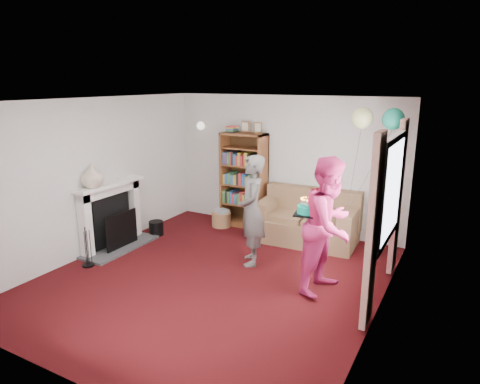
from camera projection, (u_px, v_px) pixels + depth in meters
The scene contains 16 objects.
ground at pixel (214, 278), 6.15m from camera, with size 5.00×5.00×0.00m, color black.
wall_back at pixel (284, 164), 7.96m from camera, with size 4.50×0.02×2.50m, color silver.
wall_left at pixel (94, 177), 6.88m from camera, with size 0.02×5.00×2.50m, color silver.
wall_right at pixel (383, 219), 4.78m from camera, with size 0.02×5.00×2.50m, color silver.
ceiling at pixel (211, 100), 5.52m from camera, with size 4.50×5.00×0.01m, color white.
fireplace at pixel (114, 219), 7.15m from camera, with size 0.55×1.80×1.12m.
window_bay at pixel (388, 208), 5.33m from camera, with size 0.14×2.02×2.20m.
wall_sconce at pixel (201, 126), 8.49m from camera, with size 0.16×0.23×0.16m.
bookcase at pixel (244, 180), 8.22m from camera, with size 0.86×0.42×2.02m.
sofa at pixel (308, 222), 7.51m from camera, with size 1.71×0.91×0.91m.
wicker_basket at pixel (221, 219), 8.30m from camera, with size 0.37×0.37×0.34m.
person_striped at pixel (252, 211), 6.45m from camera, with size 0.62×0.41×1.69m, color black.
person_magenta at pixel (329, 225), 5.59m from camera, with size 0.89×0.69×1.83m, color #D32A6D.
birthday_cake at pixel (307, 210), 5.62m from camera, with size 0.32×0.32×0.22m.
balloons at pixel (377, 118), 6.17m from camera, with size 0.78×0.31×1.71m.
mantel_vase at pixel (92, 176), 6.67m from camera, with size 0.36×0.36×0.37m, color beige.
Camera 1 is at (3.04, -4.76, 2.75)m, focal length 32.00 mm.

